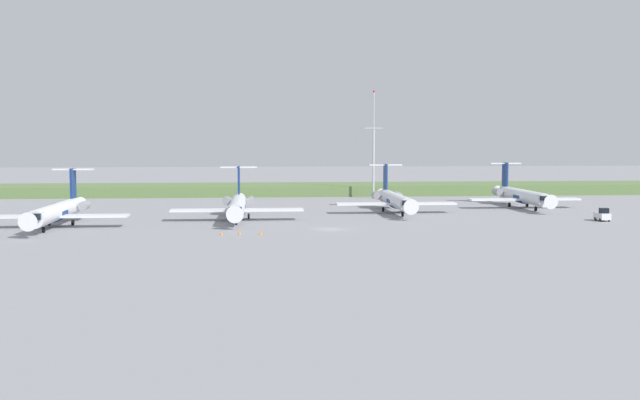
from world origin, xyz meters
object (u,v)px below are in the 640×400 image
object	(u,v)px
antenna_mast	(374,154)
baggage_tug	(603,215)
safety_cone_front_marker	(222,233)
regional_jet_third	(395,199)
regional_jet_second	(237,205)
safety_cone_rear_marker	(261,233)
regional_jet_fourth	(521,195)
safety_cone_mid_marker	(240,233)
regional_jet_nearest	(58,211)

from	to	relation	value
antenna_mast	baggage_tug	bearing A→B (deg)	-59.30
antenna_mast	safety_cone_front_marker	xyz separation A→B (m)	(-32.88, -66.81, -10.35)
regional_jet_third	regional_jet_second	bearing A→B (deg)	-160.45
safety_cone_rear_marker	regional_jet_third	bearing A→B (deg)	50.65
regional_jet_second	baggage_tug	size ratio (longest dim) A/B	9.69
regional_jet_second	antenna_mast	bearing A→B (deg)	55.66
regional_jet_second	regional_jet_fourth	world-z (taller)	same
regional_jet_third	antenna_mast	distance (m)	35.92
safety_cone_mid_marker	regional_jet_nearest	bearing A→B (deg)	156.82
antenna_mast	regional_jet_second	bearing A→B (deg)	-124.34
safety_cone_front_marker	regional_jet_fourth	bearing A→B (deg)	33.97
safety_cone_front_marker	regional_jet_third	bearing A→B (deg)	45.31
regional_jet_fourth	safety_cone_rear_marker	bearing A→B (deg)	-143.56
regional_jet_fourth	antenna_mast	xyz separation A→B (m)	(-26.70, 26.68, 8.08)
regional_jet_third	safety_cone_front_marker	xyz separation A→B (m)	(-31.51, -31.85, -2.26)
regional_jet_fourth	baggage_tug	xyz separation A→B (m)	(4.78, -26.33, -1.53)
regional_jet_third	safety_cone_rear_marker	world-z (taller)	regional_jet_third
baggage_tug	safety_cone_rear_marker	world-z (taller)	baggage_tug
antenna_mast	safety_cone_front_marker	size ratio (longest dim) A/B	46.71
regional_jet_third	safety_cone_front_marker	bearing A→B (deg)	-134.69
regional_jet_nearest	regional_jet_third	world-z (taller)	same
regional_jet_second	regional_jet_fourth	distance (m)	60.80
antenna_mast	safety_cone_rear_marker	distance (m)	72.54
regional_jet_nearest	regional_jet_second	size ratio (longest dim) A/B	1.00
safety_cone_rear_marker	antenna_mast	bearing A→B (deg)	67.75
regional_jet_second	safety_cone_front_marker	size ratio (longest dim) A/B	56.36
baggage_tug	regional_jet_fourth	bearing A→B (deg)	100.30
antenna_mast	safety_cone_front_marker	bearing A→B (deg)	-116.20
safety_cone_mid_marker	safety_cone_rear_marker	distance (m)	3.09
regional_jet_third	regional_jet_fourth	bearing A→B (deg)	16.45
baggage_tug	safety_cone_rear_marker	distance (m)	60.19
regional_jet_fourth	regional_jet_second	bearing A→B (deg)	-161.94
baggage_tug	regional_jet_third	bearing A→B (deg)	151.22
regional_jet_second	safety_cone_mid_marker	world-z (taller)	regional_jet_second
antenna_mast	safety_cone_front_marker	distance (m)	75.18
regional_jet_second	regional_jet_fourth	bearing A→B (deg)	18.06
regional_jet_third	safety_cone_rear_marker	bearing A→B (deg)	-129.35
regional_jet_third	antenna_mast	size ratio (longest dim) A/B	1.21
safety_cone_mid_marker	safety_cone_rear_marker	size ratio (longest dim) A/B	1.00
regional_jet_nearest	regional_jet_fourth	distance (m)	90.43
regional_jet_nearest	safety_cone_mid_marker	distance (m)	32.02
safety_cone_front_marker	regional_jet_second	bearing A→B (deg)	85.25
baggage_tug	safety_cone_mid_marker	xyz separation A→B (m)	(-61.74, -13.21, -0.73)
regional_jet_third	antenna_mast	world-z (taller)	antenna_mast
antenna_mast	safety_cone_rear_marker	size ratio (longest dim) A/B	46.71
safety_cone_front_marker	safety_cone_rear_marker	xyz separation A→B (m)	(5.70, 0.36, 0.00)
safety_cone_mid_marker	antenna_mast	bearing A→B (deg)	65.44
antenna_mast	safety_cone_mid_marker	xyz separation A→B (m)	(-30.26, -66.22, -10.35)
regional_jet_nearest	safety_cone_mid_marker	size ratio (longest dim) A/B	56.36
regional_jet_fourth	baggage_tug	bearing A→B (deg)	-79.70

